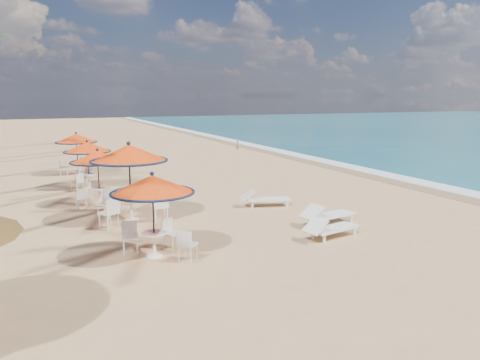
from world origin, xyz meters
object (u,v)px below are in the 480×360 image
object	(u,v)px
lounger_near	(329,228)
lounger_mid	(326,214)
station_1	(128,163)
station_2	(98,164)
station_0	(154,195)
station_4	(76,142)
lounger_far	(264,198)
station_3	(86,153)

from	to	relation	value
lounger_near	lounger_mid	xyz separation A→B (m)	(0.77, 1.28, 0.02)
station_1	station_2	size ratio (longest dim) A/B	1.22
station_0	lounger_mid	bearing A→B (deg)	7.76
station_0	lounger_mid	size ratio (longest dim) A/B	1.10
station_0	station_1	bearing A→B (deg)	88.70
station_2	station_4	world-z (taller)	station_4
lounger_mid	lounger_far	size ratio (longest dim) A/B	1.03
station_0	station_4	xyz separation A→B (m)	(-0.63, 14.34, 0.08)
station_1	station_3	bearing A→B (deg)	95.81
station_0	lounger_mid	xyz separation A→B (m)	(5.74, 0.78, -1.30)
station_0	station_1	size ratio (longest dim) A/B	0.84
station_0	station_2	bearing A→B (deg)	94.65
station_4	station_1	bearing A→B (deg)	-86.09
station_2	lounger_mid	world-z (taller)	station_2
station_4	lounger_near	distance (m)	15.93
station_0	station_4	distance (m)	14.35
station_3	lounger_mid	bearing A→B (deg)	-56.21
station_0	lounger_far	bearing A→B (deg)	37.23
lounger_mid	lounger_far	xyz separation A→B (m)	(-0.71, 3.04, -0.01)
station_3	lounger_near	world-z (taller)	station_3
lounger_mid	station_3	bearing A→B (deg)	114.70
lounger_near	lounger_far	bearing A→B (deg)	76.54
lounger_near	lounger_mid	distance (m)	1.49
station_4	lounger_far	distance (m)	12.03
station_4	lounger_far	size ratio (longest dim) A/B	1.14
station_4	lounger_near	world-z (taller)	station_4
lounger_near	station_2	bearing A→B (deg)	115.09
station_4	lounger_far	bearing A→B (deg)	-61.71
station_1	station_2	xyz separation A→B (m)	(-0.62, 2.77, -0.35)
station_0	lounger_near	xyz separation A→B (m)	(4.98, -0.50, -1.32)
station_1	lounger_near	xyz separation A→B (m)	(4.89, -4.32, -1.62)
station_3	lounger_near	size ratio (longest dim) A/B	1.13
station_4	station_2	bearing A→B (deg)	-89.29
station_3	lounger_mid	distance (m)	11.41
station_3	station_4	distance (m)	4.14
lounger_near	station_0	bearing A→B (deg)	161.48
station_2	lounger_far	bearing A→B (deg)	-26.46
station_1	lounger_mid	size ratio (longest dim) A/B	1.30
lounger_mid	station_2	bearing A→B (deg)	128.15
lounger_near	station_1	bearing A→B (deg)	125.79
station_2	lounger_mid	xyz separation A→B (m)	(6.28, -5.81, -1.25)
station_1	lounger_far	bearing A→B (deg)	0.04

